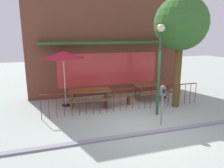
{
  "coord_description": "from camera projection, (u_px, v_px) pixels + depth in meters",
  "views": [
    {
      "loc": [
        -3.12,
        -6.21,
        3.17
      ],
      "look_at": [
        -0.52,
        2.19,
        1.09
      ],
      "focal_mm": 34.37,
      "sensor_mm": 36.0,
      "label": 1
    }
  ],
  "objects": [
    {
      "name": "street_lamp",
      "position": [
        160.0,
        56.0,
        8.07
      ],
      "size": [
        0.28,
        0.28,
        3.51
      ],
      "color": "#234326",
      "rests_on": "ground"
    },
    {
      "name": "patio_bench",
      "position": [
        118.0,
        98.0,
        9.54
      ],
      "size": [
        1.43,
        0.56,
        0.48
      ],
      "color": "brown",
      "rests_on": "ground"
    },
    {
      "name": "patio_fence_front",
      "position": [
        127.0,
        95.0,
        8.91
      ],
      "size": [
        6.86,
        0.04,
        0.97
      ],
      "color": "maroon",
      "rests_on": "ground"
    },
    {
      "name": "pub_storefront",
      "position": [
        108.0,
        47.0,
        11.14
      ],
      "size": [
        8.14,
        1.24,
        4.98
      ],
      "color": "#4A150E",
      "rests_on": "ground"
    },
    {
      "name": "patio_umbrella",
      "position": [
        63.0,
        55.0,
        9.12
      ],
      "size": [
        1.8,
        1.8,
        2.45
      ],
      "color": "black",
      "rests_on": "ground"
    },
    {
      "name": "parking_meter_near",
      "position": [
        163.0,
        95.0,
        7.35
      ],
      "size": [
        0.18,
        0.17,
        1.46
      ],
      "color": "gray",
      "rests_on": "ground"
    },
    {
      "name": "curb_edge",
      "position": [
        151.0,
        133.0,
        6.99
      ],
      "size": [
        11.4,
        0.2,
        0.11
      ],
      "primitive_type": "cube",
      "color": "gray",
      "rests_on": "ground"
    },
    {
      "name": "ground",
      "position": [
        145.0,
        128.0,
        7.4
      ],
      "size": [
        40.0,
        40.0,
        0.0
      ],
      "primitive_type": "plane",
      "color": "#99A79C"
    },
    {
      "name": "picnic_table_left",
      "position": [
        89.0,
        93.0,
        9.45
      ],
      "size": [
        1.97,
        1.6,
        0.79
      ],
      "color": "brown",
      "rests_on": "ground"
    },
    {
      "name": "street_tree",
      "position": [
        181.0,
        24.0,
        8.76
      ],
      "size": [
        2.21,
        2.21,
        4.68
      ],
      "color": "#553D1A",
      "rests_on": "ground"
    },
    {
      "name": "picnic_table_right",
      "position": [
        151.0,
        87.0,
        10.56
      ],
      "size": [
        1.85,
        1.43,
        0.79
      ],
      "color": "brown",
      "rests_on": "ground"
    }
  ]
}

